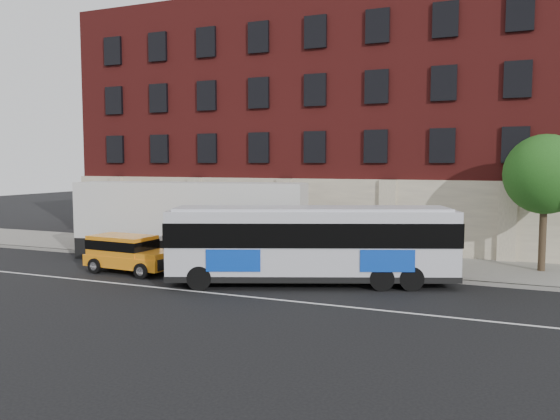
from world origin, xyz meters
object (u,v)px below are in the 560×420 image
at_px(city_bus, 312,242).
at_px(yellow_suv, 127,251).
at_px(sign_pole, 104,229).
at_px(street_tree, 546,177).
at_px(shipping_container, 190,221).

xyz_separation_m(city_bus, yellow_suv, (-8.72, -0.83, -0.81)).
bearing_deg(yellow_suv, sign_pole, 140.55).
bearing_deg(city_bus, yellow_suv, -174.59).
distance_m(sign_pole, city_bus, 13.30).
distance_m(street_tree, yellow_suv, 19.34).
xyz_separation_m(sign_pole, yellow_suv, (4.29, -3.53, -0.47)).
bearing_deg(shipping_container, yellow_suv, -101.34).
relative_size(sign_pole, street_tree, 0.40).
height_order(sign_pole, shipping_container, shipping_container).
distance_m(street_tree, city_bus, 11.17).
bearing_deg(street_tree, sign_pole, -171.39).
xyz_separation_m(city_bus, shipping_container, (-7.88, 3.36, 0.21)).
bearing_deg(city_bus, street_tree, 33.80).
relative_size(sign_pole, shipping_container, 0.20).
relative_size(city_bus, yellow_suv, 2.63).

